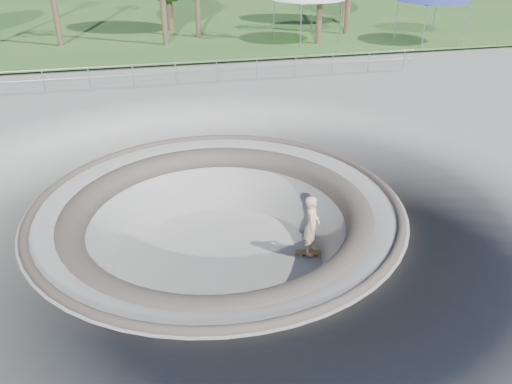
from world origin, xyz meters
TOP-DOWN VIEW (x-y plane):
  - ground at (0.00, 0.00)m, footprint 180.00×180.00m
  - skate_bowl at (0.00, 0.00)m, footprint 14.00×14.00m
  - grass_strip at (0.00, 34.00)m, footprint 180.00×36.00m
  - distant_hills at (3.78, 57.17)m, footprint 103.20×45.00m
  - safety_railing at (0.00, 12.00)m, footprint 25.00×0.06m
  - skateboard at (2.70, -0.37)m, footprint 0.90×0.47m
  - skater at (2.70, -0.37)m, footprint 0.69×0.81m

SIDE VIEW (x-z plane):
  - distant_hills at x=3.78m, z-range -21.32..7.28m
  - skate_bowl at x=0.00m, z-range -3.88..0.22m
  - skateboard at x=2.70m, z-range -1.87..-1.78m
  - skater at x=2.70m, z-range -1.81..0.07m
  - ground at x=0.00m, z-range 0.00..0.00m
  - grass_strip at x=0.00m, z-range 0.16..0.28m
  - safety_railing at x=0.00m, z-range 0.18..1.20m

